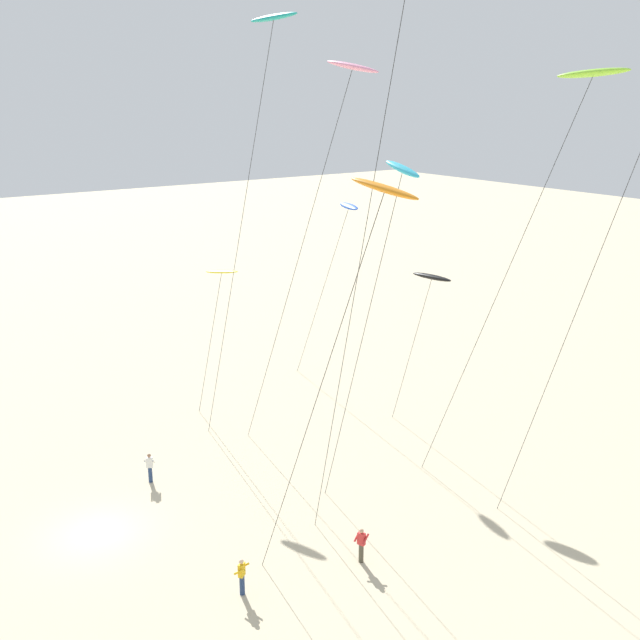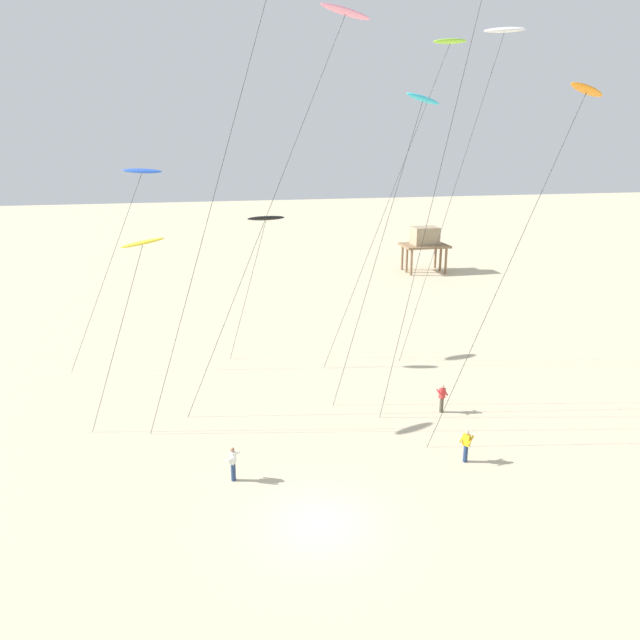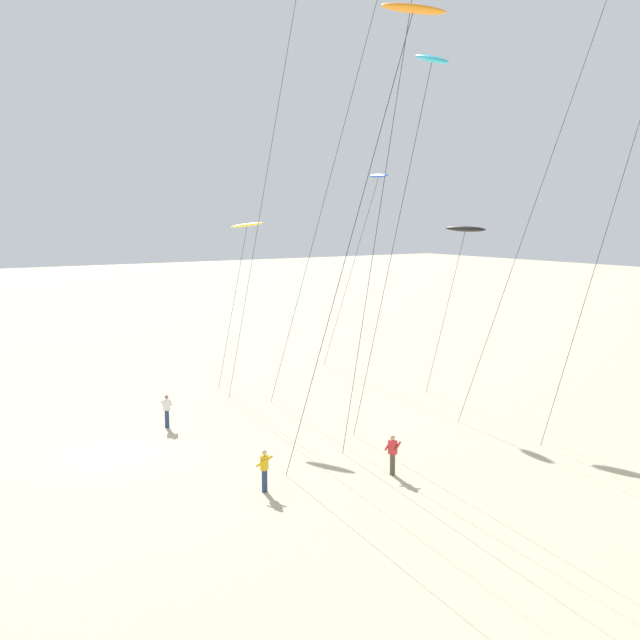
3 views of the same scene
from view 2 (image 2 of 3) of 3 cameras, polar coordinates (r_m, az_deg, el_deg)
The scene contains 13 objects.
ground_plane at distance 26.27m, azimuth -0.10°, elevation -18.48°, with size 260.00×260.00×0.00m, color beige.
kite_pink at distance 34.41m, azimuth 2.21°, elevation 26.41°, with size 10.61×1.46×21.62m.
kite_orange at distance 32.29m, azimuth 23.47°, elevation 18.73°, with size 8.35×1.57×17.62m.
kite_yellow at distance 32.16m, azimuth -16.26°, elevation 6.73°, with size 4.60×1.52×10.27m.
kite_black at distance 42.06m, azimuth -5.07°, elevation 9.39°, with size 4.22×1.30×10.07m.
kite_white at distance 44.07m, azimuth 16.76°, elevation 24.22°, with size 7.70×1.37×21.86m.
kite_blue at distance 41.43m, azimuth -16.35°, elevation 13.02°, with size 6.91×1.20×13.28m.
kite_cyan at distance 34.74m, azimuth 9.45°, elevation 19.29°, with size 5.87×0.78×17.48m.
kite_lime at distance 42.48m, azimuth 11.96°, elevation 23.87°, with size 9.68×1.97×21.12m.
kite_flyer_nearest at distance 30.85m, azimuth 13.48°, elevation -11.29°, with size 0.72×0.72×1.67m.
kite_flyer_middle at distance 28.83m, azimuth -8.13°, elevation -13.08°, with size 0.70×0.71×1.67m.
kite_flyer_furthest at distance 35.70m, azimuth 11.31°, elevation -7.13°, with size 0.66×0.65×1.67m.
stilt_house at distance 71.65m, azimuth 9.74°, elevation 7.39°, with size 5.19×3.83×5.20m.
Camera 2 is at (-4.47, -20.97, 15.19)m, focal length 34.28 mm.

